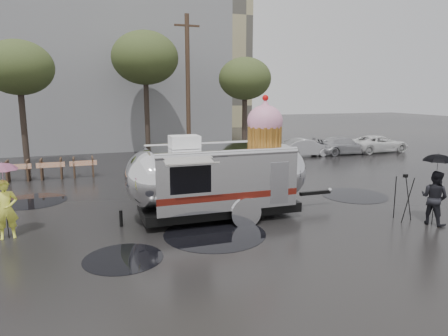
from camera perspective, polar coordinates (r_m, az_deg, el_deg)
name	(u,v)px	position (r m, az deg, el deg)	size (l,w,h in m)	color
ground	(223,230)	(12.56, -0.10, -8.83)	(120.00, 120.00, 0.00)	black
puddles	(215,208)	(14.79, -1.24, -5.78)	(15.11, 9.19, 0.01)	black
grey_building	(79,64)	(35.26, -20.05, 13.80)	(22.00, 12.00, 13.00)	slate
utility_pole	(188,86)	(25.98, -5.17, 11.57)	(1.60, 0.28, 9.00)	#473323
tree_left	(18,68)	(24.41, -27.30, 12.55)	(3.64, 3.64, 6.95)	#382D26
tree_mid	(145,58)	(26.56, -11.21, 15.11)	(4.20, 4.20, 8.03)	#382D26
tree_right	(245,79)	(26.14, 3.01, 12.55)	(3.36, 3.36, 6.42)	#382D26
barricade_row	(51,168)	(21.53, -23.42, -0.04)	(4.30, 0.80, 1.00)	#473323
parked_cars	(328,145)	(28.20, 14.66, 3.25)	(13.20, 1.90, 1.50)	silver
airstream_trailer	(221,174)	(13.53, -0.40, -0.90)	(7.84, 2.98, 4.22)	silver
person_left	(6,210)	(13.23, -28.68, -5.22)	(0.63, 0.42, 1.74)	#E9F049
umbrella_pink	(2,174)	(13.00, -29.09, -0.80)	(1.06, 1.06, 2.27)	pink
person_right	(434,198)	(14.53, 27.83, -3.77)	(0.85, 0.47, 1.76)	black
umbrella_black	(438,165)	(14.32, 28.20, 0.34)	(1.15, 1.15, 2.33)	black
tripod	(404,193)	(14.49, 24.33, -3.23)	(0.63, 0.63, 1.59)	black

